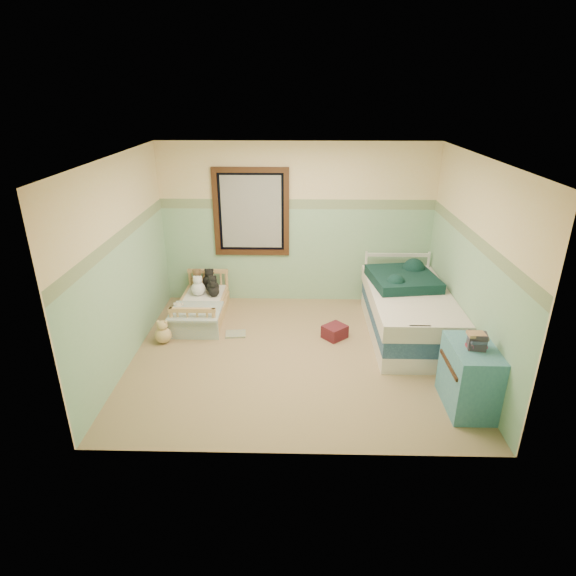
{
  "coord_description": "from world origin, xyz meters",
  "views": [
    {
      "loc": [
        0.03,
        -5.32,
        3.19
      ],
      "look_at": [
        -0.1,
        0.35,
        0.8
      ],
      "focal_mm": 29.49,
      "sensor_mm": 36.0,
      "label": 1
    }
  ],
  "objects_px": {
    "plush_floor_tan": "(163,335)",
    "floor_book": "(236,334)",
    "twin_bed_frame": "(406,328)",
    "dresser": "(469,377)",
    "toddler_bed_frame": "(202,313)",
    "red_pillow": "(335,332)",
    "plush_floor_cream": "(180,317)"
  },
  "relations": [
    {
      "from": "plush_floor_cream",
      "to": "red_pillow",
      "type": "height_order",
      "value": "plush_floor_cream"
    },
    {
      "from": "toddler_bed_frame",
      "to": "dresser",
      "type": "distance_m",
      "value": 3.88
    },
    {
      "from": "twin_bed_frame",
      "to": "floor_book",
      "type": "xyz_separation_m",
      "value": [
        -2.39,
        -0.06,
        -0.1
      ]
    },
    {
      "from": "dresser",
      "to": "plush_floor_cream",
      "type": "bearing_deg",
      "value": 152.66
    },
    {
      "from": "floor_book",
      "to": "red_pillow",
      "type": "bearing_deg",
      "value": -7.47
    },
    {
      "from": "toddler_bed_frame",
      "to": "dresser",
      "type": "height_order",
      "value": "dresser"
    },
    {
      "from": "twin_bed_frame",
      "to": "plush_floor_tan",
      "type": "bearing_deg",
      "value": -174.94
    },
    {
      "from": "toddler_bed_frame",
      "to": "twin_bed_frame",
      "type": "height_order",
      "value": "twin_bed_frame"
    },
    {
      "from": "toddler_bed_frame",
      "to": "floor_book",
      "type": "bearing_deg",
      "value": -42.7
    },
    {
      "from": "toddler_bed_frame",
      "to": "plush_floor_cream",
      "type": "xyz_separation_m",
      "value": [
        -0.28,
        -0.23,
        0.04
      ]
    },
    {
      "from": "plush_floor_cream",
      "to": "twin_bed_frame",
      "type": "xyz_separation_m",
      "value": [
        3.25,
        -0.24,
        -0.01
      ]
    },
    {
      "from": "plush_floor_cream",
      "to": "toddler_bed_frame",
      "type": "bearing_deg",
      "value": 38.77
    },
    {
      "from": "plush_floor_cream",
      "to": "twin_bed_frame",
      "type": "distance_m",
      "value": 3.25
    },
    {
      "from": "plush_floor_tan",
      "to": "floor_book",
      "type": "bearing_deg",
      "value": 14.0
    },
    {
      "from": "toddler_bed_frame",
      "to": "plush_floor_cream",
      "type": "distance_m",
      "value": 0.37
    },
    {
      "from": "floor_book",
      "to": "dresser",
      "type": "bearing_deg",
      "value": -35.23
    },
    {
      "from": "toddler_bed_frame",
      "to": "twin_bed_frame",
      "type": "relative_size",
      "value": 0.64
    },
    {
      "from": "red_pillow",
      "to": "floor_book",
      "type": "distance_m",
      "value": 1.39
    },
    {
      "from": "dresser",
      "to": "floor_book",
      "type": "height_order",
      "value": "dresser"
    },
    {
      "from": "twin_bed_frame",
      "to": "plush_floor_cream",
      "type": "bearing_deg",
      "value": 175.82
    },
    {
      "from": "twin_bed_frame",
      "to": "floor_book",
      "type": "relative_size",
      "value": 7.24
    },
    {
      "from": "plush_floor_cream",
      "to": "twin_bed_frame",
      "type": "relative_size",
      "value": 0.12
    },
    {
      "from": "dresser",
      "to": "floor_book",
      "type": "bearing_deg",
      "value": 150.3
    },
    {
      "from": "toddler_bed_frame",
      "to": "floor_book",
      "type": "relative_size",
      "value": 4.6
    },
    {
      "from": "dresser",
      "to": "red_pillow",
      "type": "distance_m",
      "value": 2.01
    },
    {
      "from": "twin_bed_frame",
      "to": "red_pillow",
      "type": "height_order",
      "value": "twin_bed_frame"
    },
    {
      "from": "twin_bed_frame",
      "to": "dresser",
      "type": "xyz_separation_m",
      "value": [
        0.31,
        -1.6,
        0.26
      ]
    },
    {
      "from": "dresser",
      "to": "twin_bed_frame",
      "type": "bearing_deg",
      "value": 100.98
    },
    {
      "from": "plush_floor_cream",
      "to": "dresser",
      "type": "bearing_deg",
      "value": -27.34
    },
    {
      "from": "dresser",
      "to": "floor_book",
      "type": "xyz_separation_m",
      "value": [
        -2.7,
        1.54,
        -0.35
      ]
    },
    {
      "from": "toddler_bed_frame",
      "to": "twin_bed_frame",
      "type": "distance_m",
      "value": 3.0
    },
    {
      "from": "plush_floor_cream",
      "to": "floor_book",
      "type": "xyz_separation_m",
      "value": [
        0.85,
        -0.3,
        -0.11
      ]
    }
  ]
}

